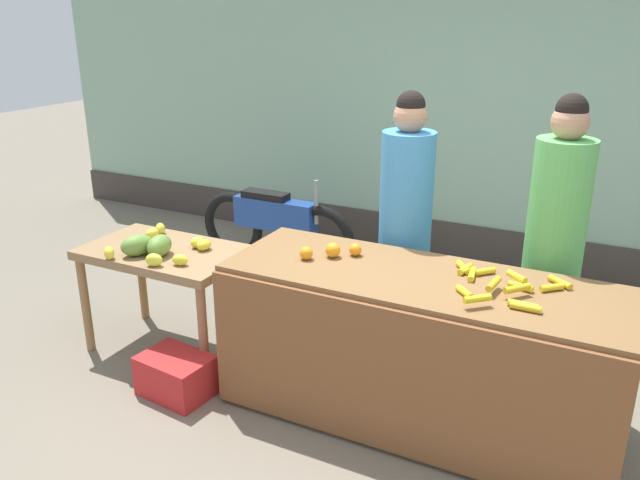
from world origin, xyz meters
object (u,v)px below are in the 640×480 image
Objects in this scene: vendor_woman_blue_shirt at (405,231)px; vendor_woman_green_shirt at (553,251)px; produce_sack at (313,304)px; produce_crate at (176,375)px; parked_motorcycle at (275,225)px.

vendor_woman_green_shirt is at bearing 1.20° from vendor_woman_blue_shirt.
vendor_woman_green_shirt is at bearing 0.68° from produce_sack.
produce_crate is (-1.08, -1.08, -0.79)m from vendor_woman_blue_shirt.
vendor_woman_green_shirt is 2.42m from produce_crate.
parked_motorcycle is at bearing 104.09° from produce_crate.
vendor_woman_green_shirt reaches higher than parked_motorcycle.
vendor_woman_green_shirt is 3.72× the size of produce_sack.
vendor_woman_green_shirt is (0.92, 0.02, 0.02)m from vendor_woman_blue_shirt.
vendor_woman_blue_shirt is at bearing 44.82° from produce_crate.
produce_sack is (-0.68, 0.00, -0.67)m from vendor_woman_blue_shirt.
parked_motorcycle reaches higher than produce_crate.
vendor_woman_blue_shirt is at bearing -0.02° from produce_sack.
vendor_woman_green_shirt is 2.79m from parked_motorcycle.
vendor_woman_green_shirt reaches higher than vendor_woman_blue_shirt.
vendor_woman_blue_shirt reaches higher than produce_crate.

